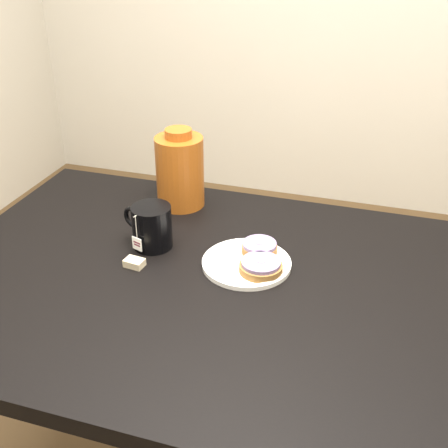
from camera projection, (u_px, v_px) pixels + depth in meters
The scene contains 7 objects.
table at pixel (231, 312), 1.30m from camera, with size 1.40×0.90×0.75m.
plate at pixel (247, 262), 1.32m from camera, with size 0.21×0.21×0.02m.
bagel_back at pixel (259, 248), 1.35m from camera, with size 0.12×0.12×0.03m.
bagel_front at pixel (261, 266), 1.28m from camera, with size 0.12×0.12×0.03m.
mug at pixel (151, 226), 1.38m from camera, with size 0.15×0.12×0.11m.
teabag_pouch at pixel (134, 263), 1.32m from camera, with size 0.04×0.03×0.02m, color #C6B793.
bagel_package at pixel (180, 171), 1.55m from camera, with size 0.15×0.15×0.22m.
Camera 1 is at (0.29, -0.99, 1.48)m, focal length 45.00 mm.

